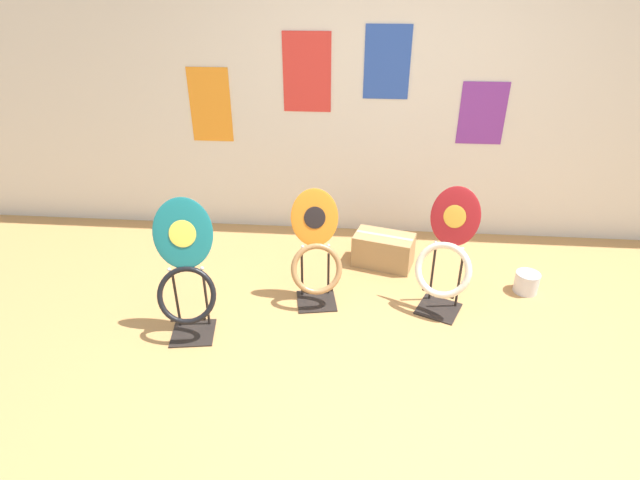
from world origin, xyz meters
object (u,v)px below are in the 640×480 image
toilet_seat_display_orange_sun (316,257)px  paint_can (527,282)px  toilet_seat_display_teal_sax (186,275)px  toilet_seat_display_crimson_swirl (446,259)px  storage_box (383,250)px

toilet_seat_display_orange_sun → paint_can: size_ratio=4.62×
toilet_seat_display_teal_sax → toilet_seat_display_crimson_swirl: toilet_seat_display_teal_sax is taller
toilet_seat_display_orange_sun → storage_box: size_ratio=1.57×
toilet_seat_display_crimson_swirl → toilet_seat_display_orange_sun: toilet_seat_display_crimson_swirl is taller
storage_box → toilet_seat_display_crimson_swirl: bearing=-56.0°
storage_box → toilet_seat_display_orange_sun: bearing=-131.9°
toilet_seat_display_teal_sax → storage_box: (1.30, 0.99, -0.31)m
paint_can → storage_box: storage_box is taller
toilet_seat_display_crimson_swirl → paint_can: size_ratio=4.97×
toilet_seat_display_teal_sax → storage_box: 1.66m
toilet_seat_display_teal_sax → storage_box: size_ratio=1.75×
toilet_seat_display_teal_sax → toilet_seat_display_orange_sun: 0.91m
paint_can → storage_box: bearing=163.9°
paint_can → toilet_seat_display_crimson_swirl: bearing=-158.0°
storage_box → paint_can: bearing=-16.1°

